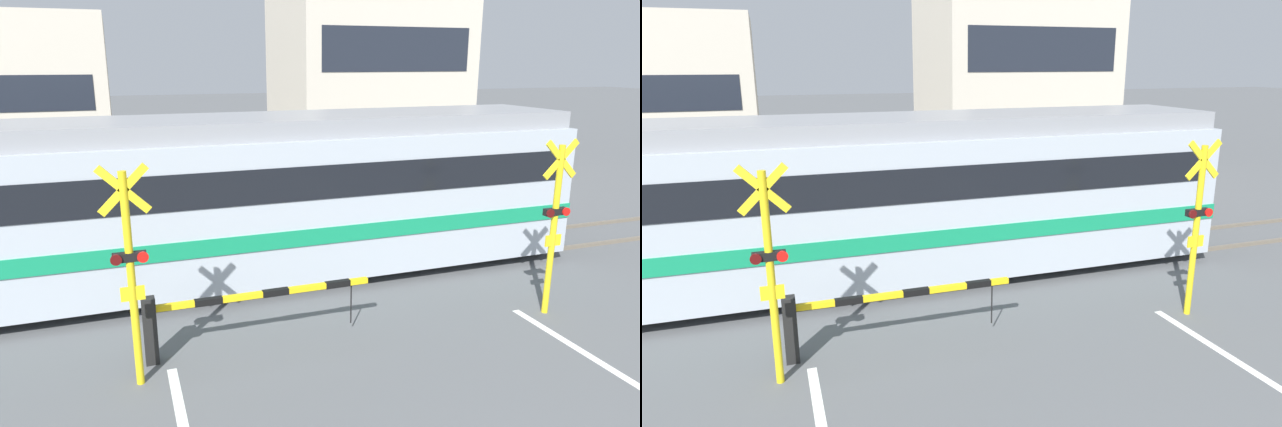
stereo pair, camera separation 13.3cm
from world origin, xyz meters
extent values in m
cube|color=#6B6051|center=(0.00, 9.14, 0.04)|extent=(50.00, 0.10, 0.08)
cube|color=#6B6051|center=(0.00, 10.57, 0.04)|extent=(50.00, 0.10, 0.08)
cube|color=#ADB7C1|center=(-2.52, 9.85, 1.62)|extent=(16.73, 2.65, 2.78)
cube|color=gray|center=(-2.52, 9.85, 3.19)|extent=(16.57, 2.34, 0.36)
cube|color=#148C59|center=(-2.52, 9.85, 1.20)|extent=(16.75, 2.71, 0.32)
cube|color=black|center=(-2.52, 9.85, 2.25)|extent=(16.06, 2.69, 0.64)
cylinder|color=black|center=(2.67, 9.14, 0.38)|extent=(0.76, 0.12, 0.76)
cylinder|color=black|center=(2.67, 10.57, 0.38)|extent=(0.76, 0.12, 0.76)
cube|color=black|center=(-3.32, 6.93, 0.53)|extent=(0.20, 0.20, 1.05)
cube|color=yellow|center=(-1.56, 6.93, 0.87)|extent=(3.53, 0.09, 0.09)
cube|color=black|center=(-2.44, 6.93, 0.87)|extent=(0.42, 0.10, 0.10)
cube|color=black|center=(-1.38, 6.93, 0.87)|extent=(0.42, 0.10, 0.10)
cube|color=black|center=(-0.32, 6.93, 0.87)|extent=(0.42, 0.10, 0.10)
cylinder|color=black|center=(-0.07, 6.93, 0.48)|extent=(0.02, 0.02, 0.70)
cube|color=black|center=(3.32, 13.15, 0.53)|extent=(0.20, 0.20, 1.05)
cube|color=yellow|center=(1.56, 13.15, 0.87)|extent=(3.53, 0.09, 0.09)
cube|color=black|center=(2.44, 13.15, 0.87)|extent=(0.42, 0.10, 0.10)
cube|color=black|center=(1.38, 13.15, 0.87)|extent=(0.42, 0.10, 0.10)
cube|color=black|center=(0.32, 13.15, 0.87)|extent=(0.42, 0.10, 0.10)
cylinder|color=black|center=(0.07, 13.15, 0.48)|extent=(0.02, 0.02, 0.70)
cylinder|color=yellow|center=(-3.52, 6.40, 1.53)|extent=(0.11, 0.11, 3.06)
cube|color=yellow|center=(-3.52, 6.40, 2.82)|extent=(0.68, 0.04, 0.68)
cube|color=yellow|center=(-3.52, 6.40, 2.82)|extent=(0.68, 0.04, 0.68)
cube|color=black|center=(-3.52, 6.40, 1.90)|extent=(0.44, 0.12, 0.12)
cylinder|color=#4C0C0C|center=(-3.69, 6.32, 1.90)|extent=(0.15, 0.03, 0.15)
cylinder|color=red|center=(-3.35, 6.32, 1.90)|extent=(0.15, 0.03, 0.15)
cube|color=yellow|center=(-3.52, 6.38, 1.38)|extent=(0.32, 0.03, 0.20)
cylinder|color=yellow|center=(3.52, 6.40, 1.53)|extent=(0.11, 0.11, 3.06)
cube|color=yellow|center=(3.52, 6.40, 2.82)|extent=(0.68, 0.04, 0.68)
cube|color=yellow|center=(3.52, 6.40, 2.82)|extent=(0.68, 0.04, 0.68)
cube|color=black|center=(3.52, 6.40, 1.90)|extent=(0.44, 0.12, 0.12)
cylinder|color=#4C0C0C|center=(3.35, 6.32, 1.90)|extent=(0.15, 0.03, 0.15)
cylinder|color=red|center=(3.69, 6.32, 1.90)|extent=(0.15, 0.03, 0.15)
cube|color=yellow|center=(3.52, 6.38, 1.38)|extent=(0.32, 0.03, 0.20)
cylinder|color=#33384C|center=(1.19, 15.25, 0.42)|extent=(0.13, 0.13, 0.84)
cylinder|color=#33384C|center=(1.33, 15.25, 0.42)|extent=(0.13, 0.13, 0.84)
cube|color=navy|center=(1.26, 15.25, 1.17)|extent=(0.38, 0.22, 0.66)
sphere|color=#997056|center=(1.26, 15.25, 1.62)|extent=(0.23, 0.23, 0.23)
cube|color=beige|center=(-6.73, 23.75, 3.06)|extent=(6.11, 6.31, 6.12)
cube|color=#1E232D|center=(-6.73, 20.58, 3.36)|extent=(5.13, 0.03, 1.22)
cube|color=beige|center=(7.64, 23.75, 4.45)|extent=(7.94, 6.31, 8.90)
cube|color=#1E232D|center=(7.64, 20.58, 4.89)|extent=(6.67, 0.03, 1.78)
camera|label=1|loc=(-3.54, -1.24, 4.43)|focal=32.00mm
camera|label=2|loc=(-3.42, -1.28, 4.43)|focal=32.00mm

